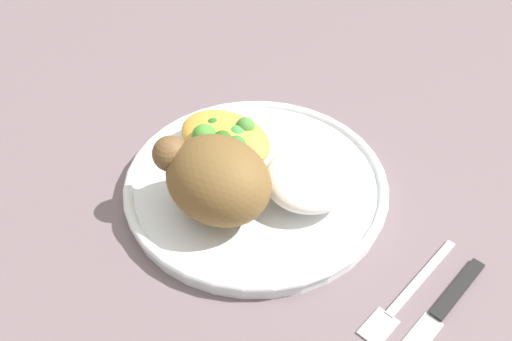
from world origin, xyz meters
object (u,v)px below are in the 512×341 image
at_px(mac_cheese_with_broccoli, 225,137).
at_px(plate, 256,184).
at_px(roasted_chicken, 214,178).
at_px(rice_pile, 309,179).
at_px(fork, 407,294).
at_px(knife, 436,316).

bearing_deg(mac_cheese_with_broccoli, plate, 166.30).
xyz_separation_m(roasted_chicken, rice_pile, (-0.06, -0.07, -0.02)).
xyz_separation_m(rice_pile, fork, (-0.13, 0.03, -0.04)).
distance_m(roasted_chicken, rice_pile, 0.10).
xyz_separation_m(fork, knife, (-0.03, 0.01, 0.00)).
relative_size(rice_pile, fork, 0.64).
bearing_deg(rice_pile, fork, 165.49).
relative_size(rice_pile, knife, 0.48).
xyz_separation_m(roasted_chicken, mac_cheese_with_broccoli, (0.05, -0.07, -0.02)).
bearing_deg(rice_pile, roasted_chicken, 51.96).
bearing_deg(roasted_chicken, plate, -94.35).
xyz_separation_m(rice_pile, knife, (-0.16, 0.04, -0.04)).
bearing_deg(roasted_chicken, knife, -171.24).
bearing_deg(fork, mac_cheese_with_broccoli, -7.20).
height_order(mac_cheese_with_broccoli, knife, mac_cheese_with_broccoli).
bearing_deg(plate, knife, 173.97).
xyz_separation_m(rice_pile, mac_cheese_with_broccoli, (0.11, 0.00, -0.00)).
bearing_deg(fork, plate, -5.31).
distance_m(plate, mac_cheese_with_broccoli, 0.06).
bearing_deg(knife, fork, -10.44).
relative_size(plate, fork, 1.93).
bearing_deg(mac_cheese_with_broccoli, fork, 172.80).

